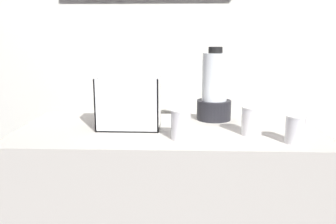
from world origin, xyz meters
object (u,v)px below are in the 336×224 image
juice_cup_orange_far_left (181,126)px  juice_cup_carrot_left (252,122)px  blender_pitcher (214,91)px  carrot_display_bin (129,111)px  juice_cup_beet_middle (295,131)px

juice_cup_orange_far_left → juice_cup_carrot_left: (0.31, 0.08, 0.00)m
blender_pitcher → juice_cup_orange_far_left: size_ratio=2.97×
blender_pitcher → juice_cup_carrot_left: size_ratio=2.96×
carrot_display_bin → juice_cup_orange_far_left: size_ratio=2.29×
carrot_display_bin → juice_cup_orange_far_left: (0.25, -0.19, -0.03)m
juice_cup_beet_middle → juice_cup_carrot_left: bearing=141.3°
juice_cup_orange_far_left → juice_cup_beet_middle: size_ratio=1.09×
carrot_display_bin → blender_pitcher: (0.41, 0.17, 0.07)m
juice_cup_orange_far_left → juice_cup_carrot_left: size_ratio=1.00×
juice_cup_orange_far_left → juice_cup_beet_middle: 0.46m
juice_cup_orange_far_left → carrot_display_bin: bearing=142.4°
blender_pitcher → juice_cup_orange_far_left: (-0.17, -0.36, -0.09)m
blender_pitcher → juice_cup_carrot_left: 0.33m
carrot_display_bin → blender_pitcher: blender_pitcher is taller
juice_cup_orange_far_left → juice_cup_carrot_left: same height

